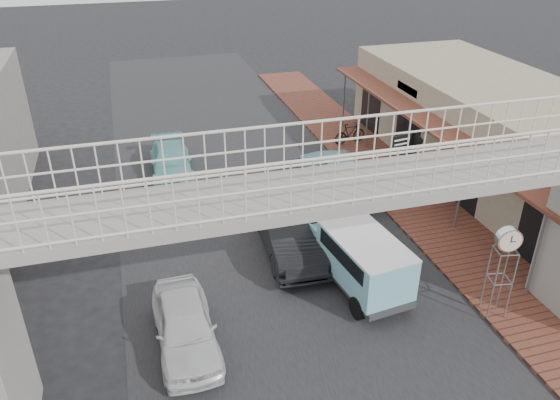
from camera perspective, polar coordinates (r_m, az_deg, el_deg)
ground at (r=17.74m, az=0.26°, el=-7.92°), size 120.00×120.00×0.00m
road_strip at (r=17.73m, az=0.26°, el=-7.91°), size 10.00×60.00×0.01m
sidewalk at (r=22.36m, az=14.20°, el=-0.43°), size 3.00×40.00×0.10m
shophouse_row at (r=24.73m, az=22.72°, el=6.04°), size 7.20×18.00×4.00m
footbridge at (r=12.82m, az=5.38°, el=-6.61°), size 16.40×2.40×6.34m
white_hatchback at (r=15.09m, az=-9.90°, el=-12.83°), size 1.61×3.91×1.32m
dark_sedan at (r=18.56m, az=0.93°, el=-3.07°), size 2.04×5.07×1.64m
angkot_curb at (r=22.93m, az=6.04°, el=2.92°), size 2.33×5.06×1.41m
angkot_far at (r=24.45m, az=-11.31°, el=3.95°), size 1.87×4.30×1.23m
angkot_van at (r=16.78m, az=8.47°, el=-5.69°), size 2.16×4.00×1.87m
motorcycle_near at (r=23.56m, az=12.87°, el=2.78°), size 2.02×1.22×1.00m
motorcycle_far at (r=27.31m, az=7.31°, el=6.93°), size 1.77×0.77×1.03m
street_clock at (r=15.99m, az=22.68°, el=-4.20°), size 0.73×0.64×2.86m
arrow_sign at (r=22.13m, az=14.04°, el=5.85°), size 1.65×1.07×2.77m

